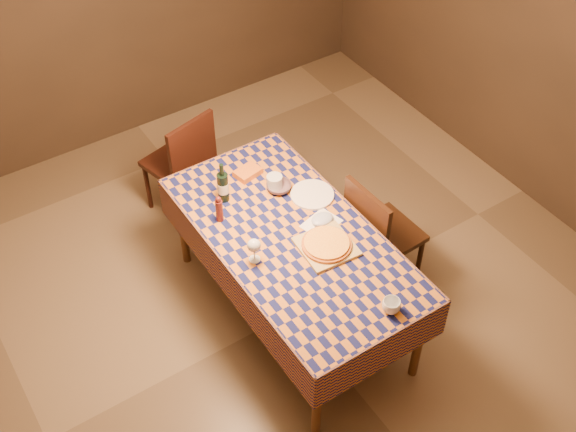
{
  "coord_description": "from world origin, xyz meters",
  "views": [
    {
      "loc": [
        -1.71,
        -2.55,
        3.99
      ],
      "look_at": [
        0.0,
        0.05,
        0.9
      ],
      "focal_mm": 45.0,
      "sensor_mm": 36.0,
      "label": 1
    }
  ],
  "objects": [
    {
      "name": "chair_far",
      "position": [
        -0.11,
        1.28,
        0.52
      ],
      "size": [
        0.51,
        0.52,
        0.93
      ],
      "color": "black",
      "rests_on": "ground"
    },
    {
      "name": "cutting_board",
      "position": [
        0.12,
        -0.2,
        0.78
      ],
      "size": [
        0.34,
        0.34,
        0.02
      ],
      "primitive_type": "cube",
      "rotation": [
        0.0,
        0.0,
        -0.08
      ],
      "color": "tan",
      "rests_on": "dining_table"
    },
    {
      "name": "white_plate",
      "position": [
        0.31,
        0.23,
        0.78
      ],
      "size": [
        0.31,
        0.31,
        0.02
      ],
      "primitive_type": "cylinder",
      "rotation": [
        0.0,
        0.0,
        -0.1
      ],
      "color": "silver",
      "rests_on": "dining_table"
    },
    {
      "name": "takeout_container",
      "position": [
        0.06,
        0.64,
        0.79
      ],
      "size": [
        0.19,
        0.15,
        0.04
      ],
      "primitive_type": "cube",
      "rotation": [
        0.0,
        0.0,
        0.2
      ],
      "color": "#C65E1A",
      "rests_on": "dining_table"
    },
    {
      "name": "flour_patch",
      "position": [
        0.21,
        -0.01,
        0.77
      ],
      "size": [
        0.27,
        0.23,
        0.0
      ],
      "primitive_type": "cube",
      "rotation": [
        0.0,
        0.0,
        0.26
      ],
      "color": "white",
      "rests_on": "dining_table"
    },
    {
      "name": "wine_bottle",
      "position": [
        -0.19,
        0.52,
        0.88
      ],
      "size": [
        0.09,
        0.09,
        0.3
      ],
      "color": "black",
      "rests_on": "dining_table"
    },
    {
      "name": "pepper_mill",
      "position": [
        -0.3,
        0.37,
        0.86
      ],
      "size": [
        0.06,
        0.06,
        0.2
      ],
      "color": "#531713",
      "rests_on": "dining_table"
    },
    {
      "name": "flour_bag",
      "position": [
        0.22,
        0.0,
        0.79
      ],
      "size": [
        0.17,
        0.14,
        0.04
      ],
      "primitive_type": "ellipsoid",
      "rotation": [
        0.0,
        0.0,
        -0.18
      ],
      "color": "#A2B0D0",
      "rests_on": "dining_table"
    },
    {
      "name": "chair_right",
      "position": [
        0.63,
        -0.08,
        0.52
      ],
      "size": [
        0.44,
        0.44,
        0.93
      ],
      "color": "black",
      "rests_on": "ground"
    },
    {
      "name": "pizza",
      "position": [
        0.12,
        -0.2,
        0.8
      ],
      "size": [
        0.35,
        0.35,
        0.03
      ],
      "color": "#A8531C",
      "rests_on": "cutting_board"
    },
    {
      "name": "room",
      "position": [
        0.0,
        0.0,
        1.35
      ],
      "size": [
        5.0,
        5.1,
        2.7
      ],
      "color": "brown",
      "rests_on": "ground"
    },
    {
      "name": "deli_tub",
      "position": [
        0.15,
        0.44,
        0.81
      ],
      "size": [
        0.11,
        0.11,
        0.09
      ],
      "primitive_type": "cylinder",
      "rotation": [
        0.0,
        0.0,
        0.02
      ],
      "color": "silver",
      "rests_on": "dining_table"
    },
    {
      "name": "bowl",
      "position": [
        0.15,
        0.39,
        0.8
      ],
      "size": [
        0.21,
        0.21,
        0.05
      ],
      "primitive_type": "imported",
      "rotation": [
        0.0,
        0.0,
        -0.34
      ],
      "color": "#59404A",
      "rests_on": "dining_table"
    },
    {
      "name": "dining_table",
      "position": [
        0.0,
        0.0,
        0.69
      ],
      "size": [
        0.94,
        1.84,
        0.77
      ],
      "color": "brown",
      "rests_on": "ground"
    },
    {
      "name": "tumbler",
      "position": [
        0.14,
        -0.78,
        0.81
      ],
      "size": [
        0.11,
        0.11,
        0.08
      ],
      "primitive_type": "imported",
      "rotation": [
        0.0,
        0.0,
        0.01
      ],
      "color": "white",
      "rests_on": "dining_table"
    },
    {
      "name": "wine_glass",
      "position": [
        -0.3,
        -0.04,
        0.89
      ],
      "size": [
        0.08,
        0.08,
        0.16
      ],
      "color": "silver",
      "rests_on": "dining_table"
    }
  ]
}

